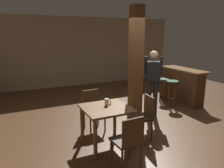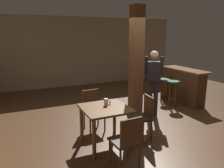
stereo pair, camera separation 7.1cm
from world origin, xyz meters
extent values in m
plane|color=#4C301C|center=(0.00, 0.00, 0.00)|extent=(10.80, 10.80, 0.00)
cube|color=gray|center=(0.00, 4.50, 1.40)|extent=(8.00, 0.10, 2.80)
cube|color=brown|center=(-0.14, 0.32, 1.40)|extent=(0.28, 0.28, 2.80)
cube|color=brown|center=(-1.42, -0.72, 0.76)|extent=(0.87, 0.87, 0.04)
cylinder|color=brown|center=(-1.05, -0.35, 0.37)|extent=(0.07, 0.07, 0.74)
cylinder|color=brown|center=(-1.78, -0.35, 0.37)|extent=(0.07, 0.07, 0.74)
cylinder|color=brown|center=(-1.05, -1.08, 0.37)|extent=(0.07, 0.07, 0.74)
cylinder|color=brown|center=(-1.78, -1.08, 0.37)|extent=(0.07, 0.07, 0.74)
cube|color=#2D2319|center=(-0.66, -0.75, 0.45)|extent=(0.46, 0.46, 0.04)
cube|color=#4C301C|center=(-0.47, -0.77, 0.68)|extent=(0.08, 0.38, 0.45)
cylinder|color=#4C301C|center=(-0.86, -0.90, 0.23)|extent=(0.04, 0.04, 0.43)
cylinder|color=#4C301C|center=(-0.82, -0.56, 0.23)|extent=(0.04, 0.04, 0.43)
cylinder|color=#4C301C|center=(-0.51, -0.94, 0.23)|extent=(0.04, 0.04, 0.43)
cylinder|color=#4C301C|center=(-0.47, -0.59, 0.23)|extent=(0.04, 0.04, 0.43)
cube|color=#2D2319|center=(-1.38, 0.02, 0.45)|extent=(0.45, 0.45, 0.04)
cube|color=#4C301C|center=(-1.39, 0.21, 0.68)|extent=(0.38, 0.06, 0.45)
cylinder|color=#4C301C|center=(-1.19, -0.14, 0.23)|extent=(0.04, 0.04, 0.43)
cylinder|color=#4C301C|center=(-1.54, -0.17, 0.23)|extent=(0.04, 0.04, 0.43)
cylinder|color=#4C301C|center=(-1.22, 0.21, 0.23)|extent=(0.04, 0.04, 0.43)
cylinder|color=#4C301C|center=(-1.57, 0.18, 0.23)|extent=(0.04, 0.04, 0.43)
cube|color=#2D2319|center=(-1.41, -1.49, 0.45)|extent=(0.44, 0.44, 0.04)
cube|color=#4C301C|center=(-1.40, -1.68, 0.68)|extent=(0.38, 0.06, 0.45)
cylinder|color=#4C301C|center=(-1.60, -1.32, 0.23)|extent=(0.04, 0.04, 0.43)
cylinder|color=#4C301C|center=(-1.25, -1.30, 0.23)|extent=(0.04, 0.04, 0.43)
cylinder|color=#4C301C|center=(-1.57, -1.67, 0.23)|extent=(0.04, 0.04, 0.43)
cylinder|color=#4C301C|center=(-1.23, -1.65, 0.23)|extent=(0.04, 0.04, 0.43)
cylinder|color=silver|center=(-1.36, -0.62, 0.85)|extent=(0.08, 0.08, 0.14)
cylinder|color=silver|center=(-1.27, -0.59, 0.82)|extent=(0.03, 0.03, 0.09)
cube|color=black|center=(0.29, 0.18, 1.20)|extent=(0.39, 0.33, 0.50)
sphere|color=tan|center=(0.29, 0.18, 1.61)|extent=(0.28, 0.28, 0.21)
cylinder|color=#232328|center=(0.37, 0.14, 0.47)|extent=(0.16, 0.16, 0.95)
cylinder|color=#232328|center=(0.22, 0.21, 0.47)|extent=(0.16, 0.16, 0.95)
cylinder|color=black|center=(0.47, 0.09, 1.35)|extent=(0.11, 0.11, 0.46)
cylinder|color=black|center=(0.12, 0.27, 1.35)|extent=(0.11, 0.11, 0.46)
cube|color=brown|center=(2.00, 0.87, 1.03)|extent=(0.56, 1.63, 0.04)
cube|color=#422816|center=(1.90, 0.87, 0.50)|extent=(0.36, 1.63, 1.01)
cylinder|color=#1E3828|center=(1.30, 0.58, 0.75)|extent=(0.36, 0.36, 0.05)
torus|color=brown|center=(1.30, 0.58, 0.26)|extent=(0.25, 0.25, 0.02)
cylinder|color=brown|center=(1.30, 0.70, 0.36)|extent=(0.03, 0.03, 0.73)
cylinder|color=brown|center=(1.30, 0.47, 0.36)|extent=(0.03, 0.03, 0.73)
cylinder|color=brown|center=(1.42, 0.58, 0.36)|extent=(0.03, 0.03, 0.73)
cylinder|color=brown|center=(1.18, 0.58, 0.36)|extent=(0.03, 0.03, 0.73)
cylinder|color=#1E3828|center=(1.42, 1.14, 0.70)|extent=(0.36, 0.36, 0.05)
torus|color=#422816|center=(1.42, 1.14, 0.25)|extent=(0.25, 0.25, 0.02)
cylinder|color=#422816|center=(1.42, 1.26, 0.34)|extent=(0.03, 0.03, 0.68)
cylinder|color=#422816|center=(1.42, 1.02, 0.34)|extent=(0.03, 0.03, 0.68)
cylinder|color=#422816|center=(1.54, 1.14, 0.34)|extent=(0.03, 0.03, 0.68)
cylinder|color=#422816|center=(1.30, 1.14, 0.34)|extent=(0.03, 0.03, 0.68)
cylinder|color=#1E3828|center=(1.44, 2.01, 0.74)|extent=(0.34, 0.34, 0.05)
torus|color=#422816|center=(1.44, 2.01, 0.26)|extent=(0.24, 0.24, 0.02)
cylinder|color=#422816|center=(1.44, 2.12, 0.36)|extent=(0.03, 0.03, 0.72)
cylinder|color=#422816|center=(1.44, 1.90, 0.36)|extent=(0.03, 0.03, 0.72)
cylinder|color=#422816|center=(1.55, 2.01, 0.36)|extent=(0.03, 0.03, 0.72)
cylinder|color=#422816|center=(1.33, 2.01, 0.36)|extent=(0.03, 0.03, 0.72)
camera|label=1|loc=(-3.00, -4.29, 2.14)|focal=35.00mm
camera|label=2|loc=(-2.94, -4.32, 2.14)|focal=35.00mm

